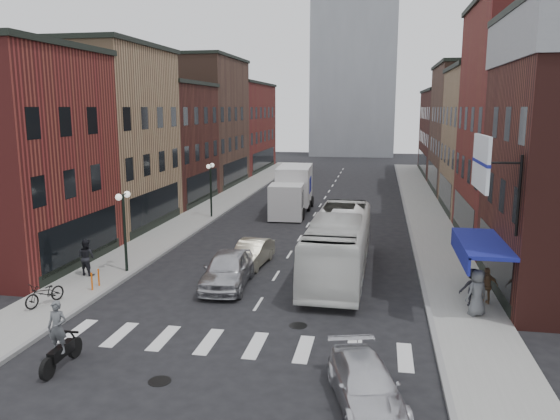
# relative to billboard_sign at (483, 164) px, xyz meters

# --- Properties ---
(ground) EXTENTS (160.00, 160.00, 0.00)m
(ground) POSITION_rel_billboard_sign_xyz_m (-8.59, -0.50, -6.13)
(ground) COLOR black
(ground) RESTS_ON ground
(sidewalk_left) EXTENTS (3.00, 74.00, 0.15)m
(sidewalk_left) POSITION_rel_billboard_sign_xyz_m (-17.09, 21.50, -6.06)
(sidewalk_left) COLOR gray
(sidewalk_left) RESTS_ON ground
(sidewalk_right) EXTENTS (3.00, 74.00, 0.15)m
(sidewalk_right) POSITION_rel_billboard_sign_xyz_m (-0.09, 21.50, -6.06)
(sidewalk_right) COLOR gray
(sidewalk_right) RESTS_ON ground
(curb_left) EXTENTS (0.20, 74.00, 0.16)m
(curb_left) POSITION_rel_billboard_sign_xyz_m (-15.59, 21.50, -6.13)
(curb_left) COLOR gray
(curb_left) RESTS_ON ground
(curb_right) EXTENTS (0.20, 74.00, 0.16)m
(curb_right) POSITION_rel_billboard_sign_xyz_m (-1.59, 21.50, -6.13)
(curb_right) COLOR gray
(curb_right) RESTS_ON ground
(crosswalk_stripes) EXTENTS (12.00, 2.20, 0.01)m
(crosswalk_stripes) POSITION_rel_billboard_sign_xyz_m (-8.59, -3.50, -6.13)
(crosswalk_stripes) COLOR silver
(crosswalk_stripes) RESTS_ON ground
(bldg_left_mid_a) EXTENTS (10.30, 10.20, 12.30)m
(bldg_left_mid_a) POSITION_rel_billboard_sign_xyz_m (-23.58, 13.50, 0.02)
(bldg_left_mid_a) COLOR #9D7956
(bldg_left_mid_a) RESTS_ON ground
(bldg_left_mid_b) EXTENTS (10.30, 10.20, 10.30)m
(bldg_left_mid_b) POSITION_rel_billboard_sign_xyz_m (-23.58, 23.50, -0.98)
(bldg_left_mid_b) COLOR #3F1A16
(bldg_left_mid_b) RESTS_ON ground
(bldg_left_far_a) EXTENTS (10.30, 12.20, 13.30)m
(bldg_left_far_a) POSITION_rel_billboard_sign_xyz_m (-23.58, 34.50, 0.52)
(bldg_left_far_a) COLOR #4D3226
(bldg_left_far_a) RESTS_ON ground
(bldg_left_far_b) EXTENTS (10.30, 16.20, 11.30)m
(bldg_left_far_b) POSITION_rel_billboard_sign_xyz_m (-23.58, 48.50, -0.48)
(bldg_left_far_b) COLOR maroon
(bldg_left_far_b) RESTS_ON ground
(bldg_right_mid_a) EXTENTS (10.30, 10.20, 14.30)m
(bldg_right_mid_a) POSITION_rel_billboard_sign_xyz_m (6.41, 13.50, 1.02)
(bldg_right_mid_a) COLOR maroon
(bldg_right_mid_a) RESTS_ON ground
(bldg_right_mid_b) EXTENTS (10.30, 10.20, 11.30)m
(bldg_right_mid_b) POSITION_rel_billboard_sign_xyz_m (6.41, 23.50, -0.48)
(bldg_right_mid_b) COLOR #9D7956
(bldg_right_mid_b) RESTS_ON ground
(bldg_right_far_a) EXTENTS (10.30, 12.20, 12.30)m
(bldg_right_far_a) POSITION_rel_billboard_sign_xyz_m (6.41, 34.50, 0.02)
(bldg_right_far_a) COLOR #4D3226
(bldg_right_far_a) RESTS_ON ground
(bldg_right_far_b) EXTENTS (10.30, 16.20, 10.30)m
(bldg_right_far_b) POSITION_rel_billboard_sign_xyz_m (6.41, 48.50, -0.98)
(bldg_right_far_b) COLOR #3F1A16
(bldg_right_far_b) RESTS_ON ground
(awning_blue) EXTENTS (1.80, 5.00, 0.78)m
(awning_blue) POSITION_rel_billboard_sign_xyz_m (0.34, 2.00, -3.50)
(awning_blue) COLOR navy
(awning_blue) RESTS_ON ground
(billboard_sign) EXTENTS (1.52, 3.00, 3.70)m
(billboard_sign) POSITION_rel_billboard_sign_xyz_m (0.00, 0.00, 0.00)
(billboard_sign) COLOR black
(billboard_sign) RESTS_ON ground
(distant_tower) EXTENTS (14.00, 14.00, 50.00)m
(distant_tower) POSITION_rel_billboard_sign_xyz_m (-8.59, 77.50, 18.87)
(distant_tower) COLOR #9399A0
(distant_tower) RESTS_ON ground
(streetlamp_near) EXTENTS (0.32, 1.22, 4.11)m
(streetlamp_near) POSITION_rel_billboard_sign_xyz_m (-15.99, 3.50, -3.22)
(streetlamp_near) COLOR black
(streetlamp_near) RESTS_ON ground
(streetlamp_far) EXTENTS (0.32, 1.22, 4.11)m
(streetlamp_far) POSITION_rel_billboard_sign_xyz_m (-15.99, 17.50, -3.22)
(streetlamp_far) COLOR black
(streetlamp_far) RESTS_ON ground
(bike_rack) EXTENTS (0.08, 0.68, 0.80)m
(bike_rack) POSITION_rel_billboard_sign_xyz_m (-16.19, 0.80, -5.58)
(bike_rack) COLOR #D8590C
(bike_rack) RESTS_ON sidewalk_left
(box_truck) EXTENTS (2.83, 8.36, 3.58)m
(box_truck) POSITION_rel_billboard_sign_xyz_m (-10.39, 20.74, -4.36)
(box_truck) COLOR silver
(box_truck) RESTS_ON ground
(motorcycle_rider) EXTENTS (0.63, 2.22, 2.26)m
(motorcycle_rider) POSITION_rel_billboard_sign_xyz_m (-13.49, -6.29, -5.07)
(motorcycle_rider) COLOR black
(motorcycle_rider) RESTS_ON ground
(transit_bus) EXTENTS (2.78, 11.16, 3.10)m
(transit_bus) POSITION_rel_billboard_sign_xyz_m (-5.58, 5.25, -4.58)
(transit_bus) COLOR silver
(transit_bus) RESTS_ON ground
(sedan_left_near) EXTENTS (2.25, 4.98, 1.66)m
(sedan_left_near) POSITION_rel_billboard_sign_xyz_m (-10.48, 2.50, -5.30)
(sedan_left_near) COLOR silver
(sedan_left_near) RESTS_ON ground
(sedan_left_far) EXTENTS (1.77, 4.16, 1.34)m
(sedan_left_far) POSITION_rel_billboard_sign_xyz_m (-10.18, 6.00, -5.46)
(sedan_left_far) COLOR beige
(sedan_left_far) RESTS_ON ground
(curb_car) EXTENTS (2.76, 4.50, 1.22)m
(curb_car) POSITION_rel_billboard_sign_xyz_m (-3.91, -6.71, -5.52)
(curb_car) COLOR silver
(curb_car) RESTS_ON ground
(parked_bicycle) EXTENTS (1.20, 1.98, 0.98)m
(parked_bicycle) POSITION_rel_billboard_sign_xyz_m (-17.14, -1.55, -5.49)
(parked_bicycle) COLOR black
(parked_bicycle) RESTS_ON sidewalk_left
(ped_left_solo) EXTENTS (0.96, 0.68, 1.78)m
(ped_left_solo) POSITION_rel_billboard_sign_xyz_m (-17.58, 2.53, -5.09)
(ped_left_solo) COLOR black
(ped_left_solo) RESTS_ON sidewalk_left
(ped_right_a) EXTENTS (1.07, 0.61, 1.58)m
(ped_right_a) POSITION_rel_billboard_sign_xyz_m (0.16, 1.48, -5.19)
(ped_right_a) COLOR black
(ped_right_a) RESTS_ON sidewalk_right
(ped_right_b) EXTENTS (0.97, 0.60, 1.55)m
(ped_right_b) POSITION_rel_billboard_sign_xyz_m (0.80, 1.86, -5.21)
(ped_right_b) COLOR #9A724E
(ped_right_b) RESTS_ON sidewalk_right
(ped_right_c) EXTENTS (1.08, 0.98, 1.85)m
(ped_right_c) POSITION_rel_billboard_sign_xyz_m (0.18, 0.45, -5.06)
(ped_right_c) COLOR #55595D
(ped_right_c) RESTS_ON sidewalk_right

